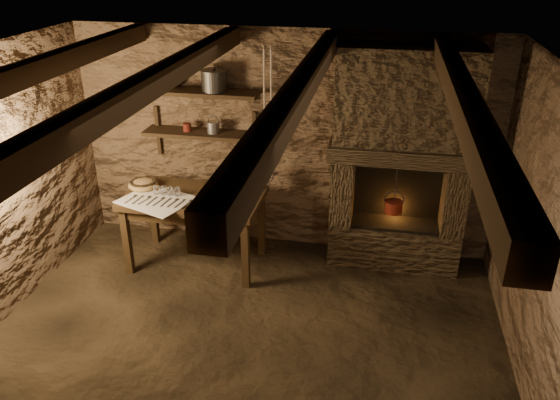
% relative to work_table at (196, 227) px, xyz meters
% --- Properties ---
extents(floor, '(4.50, 4.50, 0.00)m').
position_rel_work_table_xyz_m(floor, '(0.81, -1.35, -0.43)').
color(floor, black).
rests_on(floor, ground).
extents(back_wall, '(4.50, 0.04, 2.40)m').
position_rel_work_table_xyz_m(back_wall, '(0.81, 0.65, 0.77)').
color(back_wall, '#503825').
rests_on(back_wall, floor).
extents(right_wall, '(0.04, 4.00, 2.40)m').
position_rel_work_table_xyz_m(right_wall, '(3.06, -1.35, 0.77)').
color(right_wall, '#503825').
rests_on(right_wall, floor).
extents(ceiling, '(4.50, 4.00, 0.04)m').
position_rel_work_table_xyz_m(ceiling, '(0.81, -1.35, 1.97)').
color(ceiling, black).
rests_on(ceiling, back_wall).
extents(beam_far_left, '(0.14, 3.95, 0.16)m').
position_rel_work_table_xyz_m(beam_far_left, '(-0.69, -1.35, 1.88)').
color(beam_far_left, black).
rests_on(beam_far_left, ceiling).
extents(beam_mid_left, '(0.14, 3.95, 0.16)m').
position_rel_work_table_xyz_m(beam_mid_left, '(0.31, -1.35, 1.88)').
color(beam_mid_left, black).
rests_on(beam_mid_left, ceiling).
extents(beam_mid_right, '(0.14, 3.95, 0.16)m').
position_rel_work_table_xyz_m(beam_mid_right, '(1.31, -1.35, 1.88)').
color(beam_mid_right, black).
rests_on(beam_mid_right, ceiling).
extents(beam_far_right, '(0.14, 3.95, 0.16)m').
position_rel_work_table_xyz_m(beam_far_right, '(2.31, -1.35, 1.88)').
color(beam_far_right, black).
rests_on(beam_far_right, ceiling).
extents(shelf_lower, '(1.25, 0.30, 0.04)m').
position_rel_work_table_xyz_m(shelf_lower, '(-0.04, 0.49, 0.87)').
color(shelf_lower, black).
rests_on(shelf_lower, back_wall).
extents(shelf_upper, '(1.25, 0.30, 0.04)m').
position_rel_work_table_xyz_m(shelf_upper, '(-0.04, 0.49, 1.32)').
color(shelf_upper, black).
rests_on(shelf_upper, back_wall).
extents(hearth, '(1.43, 0.51, 2.30)m').
position_rel_work_table_xyz_m(hearth, '(2.06, 0.42, 0.79)').
color(hearth, '#382A1C').
rests_on(hearth, floor).
extents(work_table, '(1.42, 0.83, 0.80)m').
position_rel_work_table_xyz_m(work_table, '(0.00, 0.00, 0.00)').
color(work_table, black).
rests_on(work_table, floor).
extents(linen_cloth, '(0.83, 0.75, 0.01)m').
position_rel_work_table_xyz_m(linen_cloth, '(-0.32, -0.18, 0.37)').
color(linen_cloth, white).
rests_on(linen_cloth, work_table).
extents(pewter_cutlery_row, '(0.61, 0.41, 0.01)m').
position_rel_work_table_xyz_m(pewter_cutlery_row, '(-0.32, -0.20, 0.38)').
color(pewter_cutlery_row, gray).
rests_on(pewter_cutlery_row, linen_cloth).
extents(drinking_glasses, '(0.22, 0.07, 0.09)m').
position_rel_work_table_xyz_m(drinking_glasses, '(-0.30, -0.05, 0.42)').
color(drinking_glasses, white).
rests_on(drinking_glasses, linen_cloth).
extents(stoneware_jug, '(0.18, 0.18, 0.49)m').
position_rel_work_table_xyz_m(stoneware_jug, '(0.58, 0.29, 0.58)').
color(stoneware_jug, '#A2621F').
rests_on(stoneware_jug, work_table).
extents(wooden_bowl, '(0.33, 0.33, 0.11)m').
position_rel_work_table_xyz_m(wooden_bowl, '(-0.58, 0.08, 0.41)').
color(wooden_bowl, olive).
rests_on(wooden_bowl, work_table).
extents(iron_stockpot, '(0.28, 0.28, 0.20)m').
position_rel_work_table_xyz_m(iron_stockpot, '(0.13, 0.49, 1.44)').
color(iron_stockpot, '#2D2A28').
rests_on(iron_stockpot, shelf_upper).
extents(tin_pan, '(0.29, 0.15, 0.28)m').
position_rel_work_table_xyz_m(tin_pan, '(-0.36, 0.59, 1.48)').
color(tin_pan, '#A6A5A0').
rests_on(tin_pan, shelf_upper).
extents(small_kettle, '(0.20, 0.16, 0.19)m').
position_rel_work_table_xyz_m(small_kettle, '(0.09, 0.49, 0.95)').
color(small_kettle, '#A6A5A0').
rests_on(small_kettle, shelf_lower).
extents(rusty_tin, '(0.09, 0.09, 0.08)m').
position_rel_work_table_xyz_m(rusty_tin, '(-0.20, 0.49, 0.93)').
color(rusty_tin, maroon).
rests_on(rusty_tin, shelf_lower).
extents(red_pot, '(0.22, 0.22, 0.54)m').
position_rel_work_table_xyz_m(red_pot, '(2.03, 0.37, 0.26)').
color(red_pot, maroon).
rests_on(red_pot, hearth).
extents(hanging_ropes, '(0.08, 0.08, 1.20)m').
position_rel_work_table_xyz_m(hanging_ropes, '(0.86, -0.30, 1.37)').
color(hanging_ropes, tan).
rests_on(hanging_ropes, ceiling).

